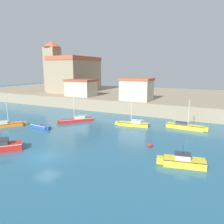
{
  "coord_description": "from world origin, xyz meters",
  "views": [
    {
      "loc": [
        17.65,
        -17.88,
        10.05
      ],
      "look_at": [
        -0.46,
        17.91,
        2.0
      ],
      "focal_mm": 35.0,
      "sensor_mm": 36.0,
      "label": 1
    }
  ],
  "objects_px": {
    "sailboat_yellow_1": "(185,126)",
    "motorboat_yellow_6": "(183,161)",
    "mooring_buoy": "(150,145)",
    "harbor_shed_near_wharf": "(81,88)",
    "sailboat_yellow_0": "(133,124)",
    "harbor_shed_mid_row": "(137,89)",
    "dinghy_blue_4": "(41,126)",
    "sailboat_red_5": "(77,120)",
    "motorboat_red_3": "(2,146)",
    "sailboat_orange_2": "(6,124)",
    "church": "(72,73)"
  },
  "relations": [
    {
      "from": "sailboat_yellow_0",
      "to": "harbor_shed_mid_row",
      "type": "distance_m",
      "value": 13.81
    },
    {
      "from": "sailboat_yellow_1",
      "to": "sailboat_red_5",
      "type": "height_order",
      "value": "sailboat_yellow_1"
    },
    {
      "from": "dinghy_blue_4",
      "to": "harbor_shed_mid_row",
      "type": "xyz_separation_m",
      "value": [
        9.59,
        20.73,
        5.03
      ]
    },
    {
      "from": "sailboat_yellow_0",
      "to": "sailboat_red_5",
      "type": "relative_size",
      "value": 1.05
    },
    {
      "from": "sailboat_orange_2",
      "to": "church",
      "type": "xyz_separation_m",
      "value": [
        -9.47,
        31.78,
        8.24
      ]
    },
    {
      "from": "dinghy_blue_4",
      "to": "motorboat_yellow_6",
      "type": "height_order",
      "value": "motorboat_yellow_6"
    },
    {
      "from": "church",
      "to": "harbor_shed_mid_row",
      "type": "xyz_separation_m",
      "value": [
        25.03,
        -8.99,
        -3.3
      ]
    },
    {
      "from": "harbor_shed_near_wharf",
      "to": "sailboat_orange_2",
      "type": "bearing_deg",
      "value": -88.93
    },
    {
      "from": "sailboat_red_5",
      "to": "church",
      "type": "bearing_deg",
      "value": 128.17
    },
    {
      "from": "sailboat_yellow_1",
      "to": "motorboat_yellow_6",
      "type": "distance_m",
      "value": 15.12
    },
    {
      "from": "motorboat_red_3",
      "to": "mooring_buoy",
      "type": "relative_size",
      "value": 8.33
    },
    {
      "from": "sailboat_red_5",
      "to": "harbor_shed_mid_row",
      "type": "xyz_separation_m",
      "value": [
        6.74,
        14.28,
        4.95
      ]
    },
    {
      "from": "sailboat_yellow_0",
      "to": "mooring_buoy",
      "type": "relative_size",
      "value": 11.02
    },
    {
      "from": "motorboat_red_3",
      "to": "church",
      "type": "xyz_separation_m",
      "value": [
        -18.98,
        39.69,
        8.07
      ]
    },
    {
      "from": "motorboat_red_3",
      "to": "sailboat_red_5",
      "type": "xyz_separation_m",
      "value": [
        -0.68,
        16.42,
        -0.18
      ]
    },
    {
      "from": "motorboat_red_3",
      "to": "sailboat_red_5",
      "type": "height_order",
      "value": "sailboat_red_5"
    },
    {
      "from": "sailboat_yellow_0",
      "to": "dinghy_blue_4",
      "type": "bearing_deg",
      "value": -148.08
    },
    {
      "from": "sailboat_red_5",
      "to": "motorboat_yellow_6",
      "type": "distance_m",
      "value": 23.9
    },
    {
      "from": "sailboat_yellow_1",
      "to": "mooring_buoy",
      "type": "height_order",
      "value": "sailboat_yellow_1"
    },
    {
      "from": "sailboat_yellow_0",
      "to": "sailboat_red_5",
      "type": "xyz_separation_m",
      "value": [
        -10.76,
        -2.04,
        -0.0
      ]
    },
    {
      "from": "dinghy_blue_4",
      "to": "sailboat_yellow_1",
      "type": "bearing_deg",
      "value": 25.66
    },
    {
      "from": "motorboat_red_3",
      "to": "dinghy_blue_4",
      "type": "xyz_separation_m",
      "value": [
        -3.53,
        9.97,
        -0.26
      ]
    },
    {
      "from": "sailboat_yellow_0",
      "to": "harbor_shed_near_wharf",
      "type": "bearing_deg",
      "value": 146.88
    },
    {
      "from": "sailboat_red_5",
      "to": "motorboat_yellow_6",
      "type": "bearing_deg",
      "value": -26.73
    },
    {
      "from": "motorboat_red_3",
      "to": "mooring_buoy",
      "type": "xyz_separation_m",
      "value": [
        15.97,
        9.55,
        -0.29
      ]
    },
    {
      "from": "sailboat_orange_2",
      "to": "harbor_shed_near_wharf",
      "type": "relative_size",
      "value": 0.75
    },
    {
      "from": "motorboat_yellow_6",
      "to": "mooring_buoy",
      "type": "xyz_separation_m",
      "value": [
        -4.69,
        3.89,
        -0.24
      ]
    },
    {
      "from": "sailboat_yellow_0",
      "to": "harbor_shed_mid_row",
      "type": "bearing_deg",
      "value": 108.2
    },
    {
      "from": "harbor_shed_mid_row",
      "to": "harbor_shed_near_wharf",
      "type": "bearing_deg",
      "value": 177.07
    },
    {
      "from": "sailboat_yellow_1",
      "to": "sailboat_orange_2",
      "type": "distance_m",
      "value": 30.95
    },
    {
      "from": "mooring_buoy",
      "to": "church",
      "type": "relative_size",
      "value": 0.04
    },
    {
      "from": "mooring_buoy",
      "to": "motorboat_yellow_6",
      "type": "bearing_deg",
      "value": -39.65
    },
    {
      "from": "sailboat_yellow_0",
      "to": "motorboat_yellow_6",
      "type": "height_order",
      "value": "sailboat_yellow_0"
    },
    {
      "from": "sailboat_yellow_0",
      "to": "mooring_buoy",
      "type": "xyz_separation_m",
      "value": [
        5.89,
        -8.9,
        -0.12
      ]
    },
    {
      "from": "sailboat_red_5",
      "to": "harbor_shed_near_wharf",
      "type": "distance_m",
      "value": 18.31
    },
    {
      "from": "motorboat_yellow_6",
      "to": "mooring_buoy",
      "type": "relative_size",
      "value": 9.2
    },
    {
      "from": "motorboat_yellow_6",
      "to": "sailboat_yellow_1",
      "type": "bearing_deg",
      "value": 97.47
    },
    {
      "from": "sailboat_orange_2",
      "to": "motorboat_red_3",
      "type": "distance_m",
      "value": 12.37
    },
    {
      "from": "sailboat_yellow_1",
      "to": "motorboat_red_3",
      "type": "relative_size",
      "value": 1.47
    },
    {
      "from": "motorboat_red_3",
      "to": "motorboat_yellow_6",
      "type": "distance_m",
      "value": 21.43
    },
    {
      "from": "dinghy_blue_4",
      "to": "sailboat_red_5",
      "type": "bearing_deg",
      "value": 66.11
    },
    {
      "from": "sailboat_yellow_1",
      "to": "motorboat_yellow_6",
      "type": "bearing_deg",
      "value": -82.53
    },
    {
      "from": "mooring_buoy",
      "to": "harbor_shed_near_wharf",
      "type": "bearing_deg",
      "value": 139.72
    },
    {
      "from": "sailboat_orange_2",
      "to": "sailboat_red_5",
      "type": "distance_m",
      "value": 12.25
    },
    {
      "from": "sailboat_red_5",
      "to": "harbor_shed_near_wharf",
      "type": "height_order",
      "value": "harbor_shed_near_wharf"
    },
    {
      "from": "harbor_shed_near_wharf",
      "to": "motorboat_yellow_6",
      "type": "bearing_deg",
      "value": -40.18
    },
    {
      "from": "sailboat_yellow_0",
      "to": "motorboat_yellow_6",
      "type": "xyz_separation_m",
      "value": [
        10.59,
        -12.79,
        0.12
      ]
    },
    {
      "from": "dinghy_blue_4",
      "to": "motorboat_yellow_6",
      "type": "relative_size",
      "value": 0.87
    },
    {
      "from": "motorboat_red_3",
      "to": "sailboat_red_5",
      "type": "bearing_deg",
      "value": 92.37
    },
    {
      "from": "sailboat_yellow_0",
      "to": "harbor_shed_mid_row",
      "type": "xyz_separation_m",
      "value": [
        -4.03,
        12.25,
        4.95
      ]
    }
  ]
}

